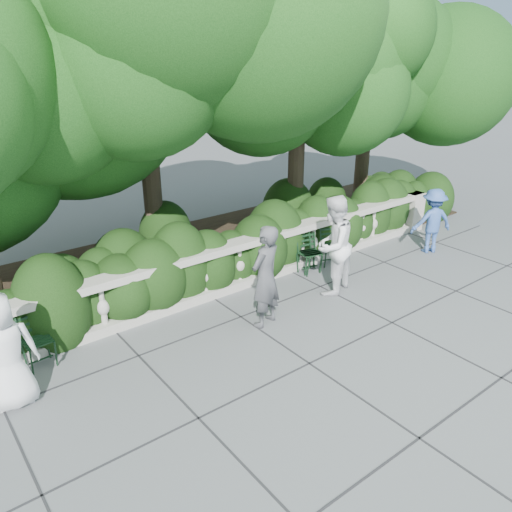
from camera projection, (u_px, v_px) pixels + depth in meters
ground at (291, 326)px, 8.70m from camera, size 90.00×90.00×0.00m
balustrade at (231, 267)px, 9.82m from camera, size 12.00×0.44×1.00m
shrub_hedge at (200, 270)px, 10.89m from camera, size 15.00×2.60×1.70m
tree_canopy at (216, 76)px, 9.85m from camera, size 15.04×6.52×6.78m
chair_b at (46, 370)px, 7.54m from camera, size 0.47×0.51×0.84m
chair_c at (312, 274)px, 10.66m from camera, size 0.57×0.59×0.84m
chair_d at (313, 275)px, 10.65m from camera, size 0.44×0.48×0.84m
chair_e at (332, 267)px, 11.01m from camera, size 0.60×0.62×0.84m
chair_f at (313, 274)px, 10.68m from camera, size 0.55×0.58×0.84m
person_businessman at (5, 352)px, 6.52m from camera, size 0.87×0.62×1.67m
person_woman_grey at (265, 277)px, 8.44m from camera, size 0.76×0.61×1.83m
person_casual_man at (333, 245)px, 9.56m from camera, size 1.14×1.00×1.96m
person_older_blue at (432, 221)px, 11.54m from camera, size 1.13×0.93×1.52m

